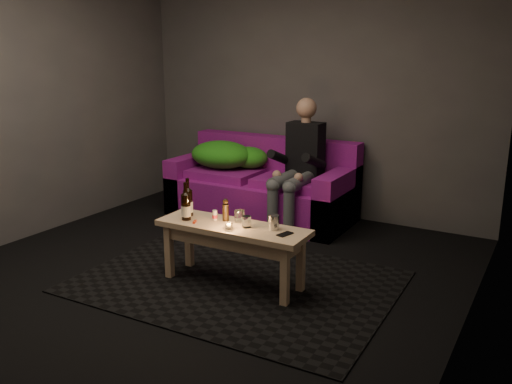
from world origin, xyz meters
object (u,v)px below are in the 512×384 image
(coffee_table, at_px, (233,236))
(steel_cup, at_px, (274,222))
(person, at_px, (298,163))
(beer_bottle_b, at_px, (186,206))
(sofa, at_px, (263,189))
(beer_bottle_a, at_px, (188,202))

(coffee_table, distance_m, steel_cup, 0.35)
(person, relative_size, beer_bottle_b, 4.40)
(coffee_table, xyz_separation_m, steel_cup, (0.32, 0.06, 0.14))
(sofa, xyz_separation_m, steel_cup, (0.99, -1.61, 0.24))
(steel_cup, bearing_deg, beer_bottle_b, -169.45)
(beer_bottle_a, distance_m, beer_bottle_b, 0.11)
(sofa, xyz_separation_m, coffee_table, (0.67, -1.68, 0.10))
(beer_bottle_a, bearing_deg, person, 80.26)
(person, height_order, beer_bottle_b, person)
(coffee_table, relative_size, beer_bottle_a, 3.93)
(person, distance_m, steel_cup, 1.54)
(sofa, height_order, coffee_table, sofa)
(sofa, xyz_separation_m, beer_bottle_a, (0.24, -1.65, 0.29))
(coffee_table, xyz_separation_m, beer_bottle_b, (-0.38, -0.07, 0.20))
(beer_bottle_b, relative_size, steel_cup, 2.74)
(sofa, height_order, beer_bottle_a, sofa)
(beer_bottle_a, bearing_deg, sofa, 98.20)
(sofa, relative_size, person, 1.50)
(person, xyz_separation_m, steel_cup, (0.50, -1.46, -0.14))
(person, height_order, beer_bottle_a, person)
(sofa, height_order, steel_cup, sofa)
(sofa, bearing_deg, beer_bottle_a, -81.80)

